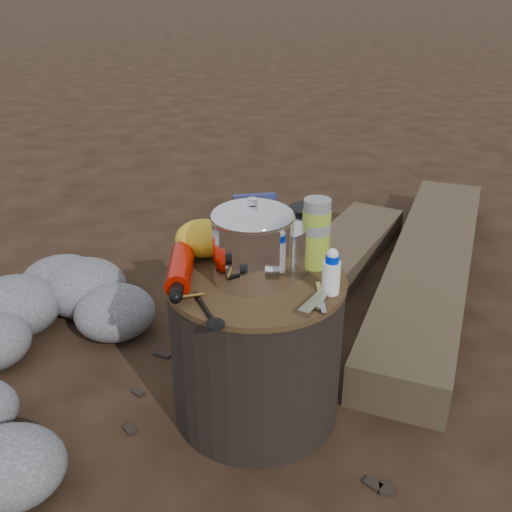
{
  "coord_description": "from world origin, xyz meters",
  "views": [
    {
      "loc": [
        -0.12,
        -1.27,
        1.11
      ],
      "look_at": [
        0.0,
        0.0,
        0.48
      ],
      "focal_mm": 40.49,
      "sensor_mm": 36.0,
      "label": 1
    }
  ],
  "objects": [
    {
      "name": "travel_mug",
      "position": [
        0.15,
        0.13,
        0.49
      ],
      "size": [
        0.09,
        0.09,
        0.13
      ],
      "primitive_type": "cylinder",
      "color": "black",
      "rests_on": "stump"
    },
    {
      "name": "multitool",
      "position": [
        0.12,
        -0.15,
        0.43
      ],
      "size": [
        0.08,
        0.1,
        0.01
      ],
      "primitive_type": "cube",
      "rotation": [
        0.0,
        0.0,
        -0.66
      ],
      "color": "#BABABF",
      "rests_on": "stump"
    },
    {
      "name": "fuel_bottle",
      "position": [
        -0.19,
        0.01,
        0.45
      ],
      "size": [
        0.08,
        0.26,
        0.06
      ],
      "primitive_type": null,
      "rotation": [
        0.0,
        0.0,
        -0.06
      ],
      "color": "#B11003",
      "rests_on": "stump"
    },
    {
      "name": "camping_pot",
      "position": [
        -0.01,
        0.0,
        0.52
      ],
      "size": [
        0.2,
        0.2,
        0.2
      ],
      "primitive_type": "cylinder",
      "color": "silver",
      "rests_on": "stump"
    },
    {
      "name": "log_main",
      "position": [
        0.75,
        0.67,
        0.07
      ],
      "size": [
        1.03,
        1.63,
        0.14
      ],
      "primitive_type": "cube",
      "rotation": [
        0.0,
        0.0,
        -0.48
      ],
      "color": "#433627",
      "rests_on": "ground"
    },
    {
      "name": "squeeze_bottle",
      "position": [
        0.17,
        -0.09,
        0.47
      ],
      "size": [
        0.04,
        0.04,
        0.1
      ],
      "primitive_type": "cylinder",
      "color": "white",
      "rests_on": "stump"
    },
    {
      "name": "rock_ring",
      "position": [
        -0.62,
        0.2,
        0.1
      ],
      "size": [
        0.48,
        1.05,
        0.21
      ],
      "primitive_type": null,
      "color": "#5E5E63",
      "rests_on": "ground"
    },
    {
      "name": "stump",
      "position": [
        0.0,
        0.0,
        0.21
      ],
      "size": [
        0.45,
        0.45,
        0.42
      ],
      "primitive_type": "cylinder",
      "color": "black",
      "rests_on": "ground"
    },
    {
      "name": "spork",
      "position": [
        -0.13,
        -0.14,
        0.42
      ],
      "size": [
        0.08,
        0.16,
        0.01
      ],
      "primitive_type": null,
      "rotation": [
        0.0,
        0.0,
        0.3
      ],
      "color": "black",
      "rests_on": "stump"
    },
    {
      "name": "food_pouch",
      "position": [
        0.02,
        0.19,
        0.49
      ],
      "size": [
        0.12,
        0.04,
        0.15
      ],
      "primitive_type": "cube",
      "rotation": [
        0.0,
        0.0,
        0.08
      ],
      "color": "navy",
      "rests_on": "stump"
    },
    {
      "name": "pot_grabber",
      "position": [
        0.14,
        -0.12,
        0.42
      ],
      "size": [
        0.07,
        0.15,
        0.01
      ],
      "primitive_type": null,
      "rotation": [
        0.0,
        0.0,
        -0.26
      ],
      "color": "#BABABF",
      "rests_on": "stump"
    },
    {
      "name": "stuff_sack",
      "position": [
        -0.13,
        0.14,
        0.47
      ],
      "size": [
        0.15,
        0.12,
        0.1
      ],
      "primitive_type": "ellipsoid",
      "color": "gold",
      "rests_on": "stump"
    },
    {
      "name": "log_small",
      "position": [
        0.33,
        0.69,
        0.05
      ],
      "size": [
        0.95,
        1.22,
        0.11
      ],
      "primitive_type": "cube",
      "rotation": [
        0.0,
        0.0,
        -0.61
      ],
      "color": "#433627",
      "rests_on": "ground"
    },
    {
      "name": "thermos",
      "position": [
        0.16,
        0.06,
        0.51
      ],
      "size": [
        0.07,
        0.07,
        0.18
      ],
      "primitive_type": "cylinder",
      "color": "#96AF2D",
      "rests_on": "stump"
    },
    {
      "name": "ground",
      "position": [
        0.0,
        0.0,
        0.0
      ],
      "size": [
        60.0,
        60.0,
        0.0
      ],
      "primitive_type": "plane",
      "color": "black",
      "rests_on": "ground"
    },
    {
      "name": "foil_windscreen",
      "position": [
        0.04,
        0.05,
        0.48
      ],
      "size": [
        0.21,
        0.21,
        0.13
      ],
      "primitive_type": "cylinder",
      "color": "silver",
      "rests_on": "stump"
    }
  ]
}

